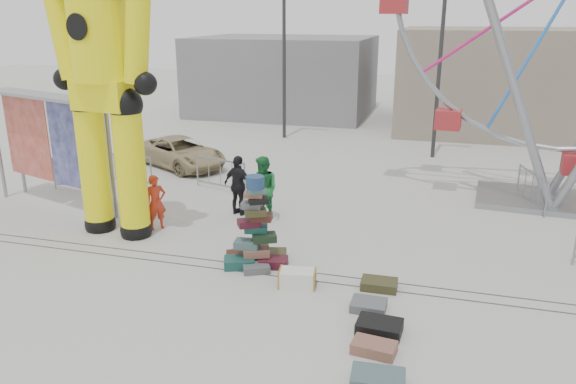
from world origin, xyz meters
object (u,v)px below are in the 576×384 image
(barricade_dummy_c, at_px, (220,174))
(pedestrian_red, at_px, (156,202))
(banner_scaffold, at_px, (47,124))
(barricade_dummy_a, at_px, (81,175))
(pedestrian_black, at_px, (239,186))
(lamp_post_right, at_px, (444,46))
(suitcase_tower, at_px, (256,240))
(barricade_wheel_back, at_px, (532,190))
(parked_suv, at_px, (180,152))
(barricade_dummy_b, at_px, (127,170))
(lamp_post_left, at_px, (286,41))
(crash_test_dummy, at_px, (103,71))
(pedestrian_green, at_px, (264,189))
(steamer_trunk, at_px, (297,278))

(barricade_dummy_c, height_order, pedestrian_red, pedestrian_red)
(banner_scaffold, bearing_deg, barricade_dummy_a, 118.04)
(pedestrian_black, bearing_deg, barricade_dummy_a, 11.43)
(lamp_post_right, bearing_deg, suitcase_tower, -107.68)
(barricade_wheel_back, bearing_deg, parked_suv, -113.29)
(barricade_dummy_b, xyz_separation_m, barricade_dummy_c, (3.36, 0.31, 0.00))
(lamp_post_right, relative_size, banner_scaffold, 1.67)
(banner_scaffold, bearing_deg, pedestrian_black, 26.81)
(banner_scaffold, relative_size, barricade_dummy_b, 2.40)
(lamp_post_left, relative_size, crash_test_dummy, 0.98)
(barricade_dummy_a, height_order, pedestrian_green, pedestrian_green)
(suitcase_tower, height_order, barricade_dummy_b, suitcase_tower)
(lamp_post_left, distance_m, banner_scaffold, 12.44)
(lamp_post_right, bearing_deg, barricade_wheel_back, -61.82)
(pedestrian_black, bearing_deg, barricade_wheel_back, -141.02)
(lamp_post_right, distance_m, pedestrian_red, 13.20)
(banner_scaffold, bearing_deg, barricade_wheel_back, 33.71)
(pedestrian_red, bearing_deg, banner_scaffold, 123.56)
(barricade_wheel_back, height_order, pedestrian_black, pedestrian_black)
(barricade_dummy_a, height_order, barricade_dummy_c, same)
(lamp_post_left, distance_m, barricade_wheel_back, 13.21)
(banner_scaffold, xyz_separation_m, barricade_wheel_back, (14.05, 3.97, -2.05))
(barricade_wheel_back, bearing_deg, lamp_post_right, -168.68)
(crash_test_dummy, distance_m, parked_suv, 7.86)
(barricade_wheel_back, relative_size, pedestrian_black, 1.12)
(pedestrian_red, bearing_deg, barricade_dummy_b, 86.59)
(suitcase_tower, distance_m, barricade_dummy_b, 8.06)
(pedestrian_green, relative_size, parked_suv, 0.45)
(lamp_post_right, height_order, lamp_post_left, same)
(barricade_wheel_back, xyz_separation_m, pedestrian_green, (-7.56, -3.31, 0.38))
(pedestrian_red, xyz_separation_m, pedestrian_black, (1.78, 1.71, 0.13))
(steamer_trunk, bearing_deg, barricade_dummy_b, 134.66)
(suitcase_tower, relative_size, barricade_dummy_c, 1.09)
(banner_scaffold, relative_size, pedestrian_green, 2.57)
(pedestrian_black, bearing_deg, barricade_dummy_b, -1.45)
(banner_scaffold, bearing_deg, barricade_dummy_b, 90.33)
(lamp_post_right, distance_m, barricade_dummy_b, 12.95)
(barricade_dummy_a, height_order, parked_suv, parked_suv)
(pedestrian_red, xyz_separation_m, parked_suv, (-2.32, 6.21, -0.20))
(lamp_post_right, relative_size, barricade_dummy_c, 4.00)
(barricade_dummy_b, bearing_deg, lamp_post_right, 39.94)
(pedestrian_green, bearing_deg, lamp_post_right, 92.73)
(parked_suv, bearing_deg, steamer_trunk, -111.52)
(barricade_dummy_a, bearing_deg, lamp_post_left, 62.32)
(banner_scaffold, xyz_separation_m, pedestrian_green, (6.48, 0.66, -1.67))
(steamer_trunk, bearing_deg, barricade_wheel_back, 43.53)
(lamp_post_right, height_order, steamer_trunk, lamp_post_right)
(pedestrian_green, height_order, pedestrian_black, pedestrian_green)
(lamp_post_right, relative_size, steamer_trunk, 9.96)
(lamp_post_left, height_order, pedestrian_green, lamp_post_left)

